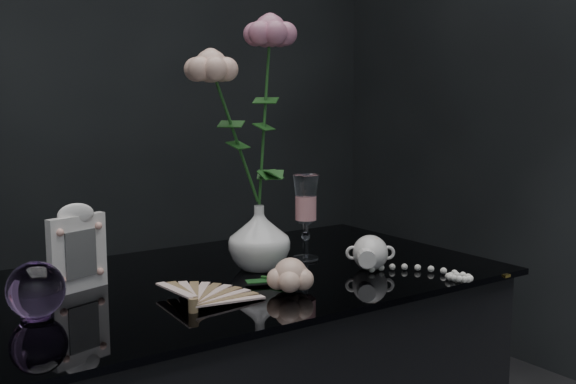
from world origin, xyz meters
TOP-DOWN VIEW (x-y plane):
  - vase at (0.08, 0.06)m, footprint 0.14×0.14m
  - wine_glass at (0.20, 0.07)m, footprint 0.07×0.07m
  - picture_frame at (-0.26, 0.11)m, footprint 0.14×0.12m
  - paperweight at (-0.36, 0.00)m, footprint 0.10×0.10m
  - paper_fan at (-0.15, -0.11)m, footprint 0.32×0.29m
  - loose_rose at (0.04, -0.11)m, footprint 0.18×0.21m
  - pearl_jar at (0.26, -0.06)m, footprint 0.34×0.34m
  - roses at (0.07, 0.07)m, footprint 0.23×0.12m

SIDE VIEW (x-z plane):
  - paper_fan at x=-0.15m, z-range 0.76..0.79m
  - loose_rose at x=0.04m, z-range 0.76..0.82m
  - pearl_jar at x=0.26m, z-range 0.76..0.83m
  - paperweight at x=-0.36m, z-range 0.76..0.85m
  - vase at x=0.08m, z-range 0.76..0.89m
  - picture_frame at x=-0.26m, z-range 0.76..0.92m
  - wine_glass at x=0.20m, z-range 0.76..0.94m
  - roses at x=0.07m, z-range 0.87..1.29m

